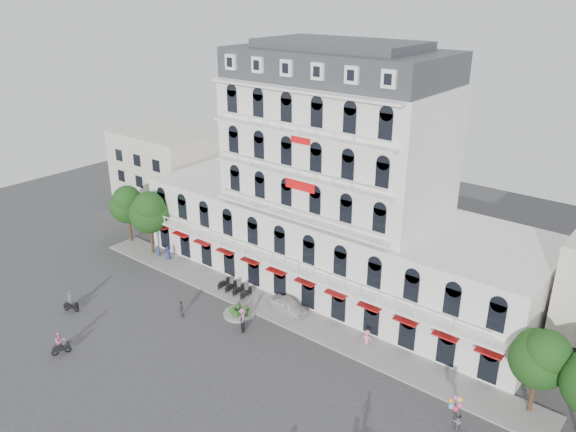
# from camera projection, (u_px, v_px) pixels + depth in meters

# --- Properties ---
(ground) EXTENTS (120.00, 120.00, 0.00)m
(ground) POSITION_uv_depth(u_px,v_px,m) (217.00, 354.00, 50.16)
(ground) COLOR #38383A
(ground) RESTS_ON ground
(sidewalk) EXTENTS (53.00, 4.00, 0.16)m
(sidewalk) POSITION_uv_depth(u_px,v_px,m) (281.00, 312.00, 56.61)
(sidewalk) COLOR gray
(sidewalk) RESTS_ON ground
(main_building) EXTENTS (45.00, 15.00, 25.80)m
(main_building) POSITION_uv_depth(u_px,v_px,m) (335.00, 196.00, 59.36)
(main_building) COLOR silver
(main_building) RESTS_ON ground
(flank_building_west) EXTENTS (14.00, 10.00, 12.00)m
(flank_building_west) POSITION_uv_depth(u_px,v_px,m) (168.00, 173.00, 79.77)
(flank_building_west) COLOR beige
(flank_building_west) RESTS_ON ground
(traffic_island) EXTENTS (3.20, 3.20, 1.60)m
(traffic_island) POSITION_uv_depth(u_px,v_px,m) (239.00, 313.00, 56.13)
(traffic_island) COLOR gray
(traffic_island) RESTS_ON ground
(parked_scooter_row) EXTENTS (4.40, 1.80, 1.10)m
(parked_scooter_row) POSITION_uv_depth(u_px,v_px,m) (235.00, 293.00, 60.20)
(parked_scooter_row) COLOR black
(parked_scooter_row) RESTS_ON ground
(tree_west_outer) EXTENTS (4.50, 4.48, 7.76)m
(tree_west_outer) POSITION_uv_depth(u_px,v_px,m) (127.00, 203.00, 70.44)
(tree_west_outer) COLOR #382314
(tree_west_outer) RESTS_ON ground
(tree_west_inner) EXTENTS (4.76, 4.76, 8.25)m
(tree_west_inner) POSITION_uv_depth(u_px,v_px,m) (149.00, 211.00, 67.04)
(tree_west_inner) COLOR #382314
(tree_west_inner) RESTS_ON ground
(tree_east_inner) EXTENTS (4.40, 4.37, 7.57)m
(tree_east_inner) POSITION_uv_depth(u_px,v_px,m) (541.00, 356.00, 41.37)
(tree_east_inner) COLOR #382314
(tree_east_inner) RESTS_ON ground
(parked_car) EXTENTS (4.55, 2.32, 1.48)m
(parked_car) POSITION_uv_depth(u_px,v_px,m) (289.00, 306.00, 56.41)
(parked_car) COLOR silver
(parked_car) RESTS_ON ground
(rider_west) EXTENTS (1.59, 0.96, 2.26)m
(rider_west) POSITION_uv_depth(u_px,v_px,m) (70.00, 302.00, 56.50)
(rider_west) COLOR black
(rider_west) RESTS_ON ground
(rider_southwest) EXTENTS (0.98, 1.59, 2.25)m
(rider_southwest) POSITION_uv_depth(u_px,v_px,m) (60.00, 343.00, 49.82)
(rider_southwest) COLOR black
(rider_southwest) RESTS_ON ground
(rider_center) EXTENTS (1.30, 1.31, 2.27)m
(rider_center) POSITION_uv_depth(u_px,v_px,m) (242.00, 318.00, 53.43)
(rider_center) COLOR black
(rider_center) RESTS_ON ground
(pedestrian_left) EXTENTS (0.95, 0.69, 1.80)m
(pedestrian_left) POSITION_uv_depth(u_px,v_px,m) (168.00, 253.00, 67.19)
(pedestrian_left) COLOR navy
(pedestrian_left) RESTS_ON ground
(pedestrian_mid) EXTENTS (1.15, 0.94, 1.83)m
(pedestrian_mid) POSITION_uv_depth(u_px,v_px,m) (181.00, 308.00, 55.65)
(pedestrian_mid) COLOR #505157
(pedestrian_mid) RESTS_ON ground
(pedestrian_right) EXTENTS (1.11, 0.72, 1.63)m
(pedestrian_right) POSITION_uv_depth(u_px,v_px,m) (367.00, 338.00, 51.05)
(pedestrian_right) COLOR pink
(pedestrian_right) RESTS_ON ground
(pedestrian_far) EXTENTS (0.61, 0.67, 1.53)m
(pedestrian_far) POSITION_uv_depth(u_px,v_px,m) (159.00, 252.00, 67.86)
(pedestrian_far) COLOR navy
(pedestrian_far) RESTS_ON ground
(balloon_vendor) EXTENTS (1.45, 1.33, 2.45)m
(balloon_vendor) POSITION_uv_depth(u_px,v_px,m) (457.00, 414.00, 41.35)
(balloon_vendor) COLOR slate
(balloon_vendor) RESTS_ON ground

